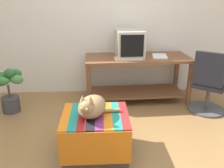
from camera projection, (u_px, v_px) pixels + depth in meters
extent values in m
plane|color=olive|center=(113.00, 167.00, 2.35)|extent=(14.00, 14.00, 0.00)
cube|color=silver|center=(106.00, 13.00, 3.82)|extent=(8.00, 0.10, 2.60)
cube|color=brown|center=(89.00, 88.00, 3.43)|extent=(0.06, 0.06, 0.66)
cube|color=brown|center=(190.00, 85.00, 3.56)|extent=(0.06, 0.06, 0.66)
cube|color=brown|center=(176.00, 73.00, 4.09)|extent=(0.06, 0.06, 0.66)
cube|color=brown|center=(89.00, 76.00, 3.96)|extent=(0.06, 0.06, 0.66)
cube|color=brown|center=(136.00, 92.00, 3.83)|extent=(1.46, 0.62, 0.02)
cube|color=brown|center=(137.00, 58.00, 3.64)|extent=(1.59, 0.72, 0.04)
cube|color=#BCB7A8|center=(129.00, 55.00, 3.66)|extent=(0.29, 0.36, 0.02)
cube|color=#BCB7A8|center=(129.00, 43.00, 3.59)|extent=(0.42, 0.52, 0.39)
cube|color=black|center=(132.00, 46.00, 3.35)|extent=(0.32, 0.03, 0.31)
cube|color=beige|center=(128.00, 59.00, 3.47)|extent=(0.40, 0.15, 0.02)
cube|color=white|center=(160.00, 56.00, 3.61)|extent=(0.25, 0.30, 0.02)
cube|color=#4C4238|center=(96.00, 135.00, 2.50)|extent=(0.64, 0.55, 0.43)
cube|color=orange|center=(95.00, 149.00, 2.20)|extent=(0.67, 0.01, 0.34)
cube|color=orange|center=(66.00, 116.00, 2.41)|extent=(0.08, 0.60, 0.02)
cube|color=#1E897A|center=(74.00, 116.00, 2.42)|extent=(0.08, 0.60, 0.02)
cube|color=#AD2323|center=(83.00, 116.00, 2.42)|extent=(0.08, 0.60, 0.02)
cube|color=black|center=(91.00, 116.00, 2.43)|extent=(0.08, 0.60, 0.02)
cube|color=#7A2D6B|center=(99.00, 115.00, 2.43)|extent=(0.08, 0.60, 0.02)
cube|color=orange|center=(108.00, 115.00, 2.43)|extent=(0.08, 0.60, 0.02)
cube|color=#1E897A|center=(116.00, 115.00, 2.44)|extent=(0.08, 0.60, 0.02)
cube|color=#AD2323|center=(124.00, 115.00, 2.44)|extent=(0.08, 0.60, 0.02)
ellipsoid|color=#9E7A4C|center=(92.00, 106.00, 2.37)|extent=(0.36, 0.43, 0.21)
sphere|color=#9E7A4C|center=(87.00, 107.00, 2.23)|extent=(0.14, 0.14, 0.14)
cylinder|color=#9E7A4C|center=(106.00, 111.00, 2.46)|extent=(0.29, 0.06, 0.04)
cone|color=#9E7A4C|center=(83.00, 98.00, 2.21)|extent=(0.06, 0.06, 0.06)
cone|color=#9E7A4C|center=(91.00, 99.00, 2.19)|extent=(0.06, 0.06, 0.06)
sphere|color=#C6D151|center=(82.00, 109.00, 2.17)|extent=(0.02, 0.02, 0.02)
sphere|color=#C6D151|center=(87.00, 109.00, 2.16)|extent=(0.02, 0.02, 0.02)
cylinder|color=#3D3D42|center=(11.00, 104.00, 3.45)|extent=(0.25, 0.25, 0.22)
cylinder|color=brown|center=(9.00, 91.00, 3.38)|extent=(0.03, 0.03, 0.18)
ellipsoid|color=#4C8E42|center=(17.00, 79.00, 3.29)|extent=(0.18, 0.10, 0.13)
ellipsoid|color=#2D7033|center=(16.00, 74.00, 3.40)|extent=(0.16, 0.10, 0.12)
ellipsoid|color=#2D7033|center=(9.00, 79.00, 3.46)|extent=(0.19, 0.08, 0.09)
ellipsoid|color=#2D7033|center=(1.00, 77.00, 3.32)|extent=(0.20, 0.13, 0.14)
ellipsoid|color=#2D7033|center=(0.00, 83.00, 3.28)|extent=(0.18, 0.10, 0.09)
ellipsoid|color=#38843D|center=(1.00, 81.00, 3.22)|extent=(0.22, 0.09, 0.12)
ellipsoid|color=#2D7033|center=(9.00, 73.00, 3.23)|extent=(0.14, 0.08, 0.12)
cylinder|color=#4C4C51|center=(206.00, 109.00, 3.51)|extent=(0.52, 0.52, 0.03)
cylinder|color=#4C4C51|center=(208.00, 97.00, 3.45)|extent=(0.05, 0.05, 0.34)
cube|color=black|center=(210.00, 84.00, 3.38)|extent=(0.59, 0.59, 0.08)
cube|color=black|center=(209.00, 69.00, 3.14)|extent=(0.34, 0.27, 0.44)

